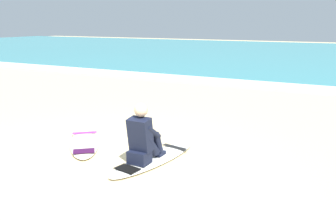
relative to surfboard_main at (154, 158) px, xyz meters
name	(u,v)px	position (x,y,z in m)	size (l,w,h in m)	color
ground_plane	(95,165)	(-0.75, -0.61, -0.04)	(80.00, 80.00, 0.00)	beige
sea	(302,54)	(-0.75, 21.70, 0.01)	(80.00, 28.00, 0.10)	teal
breaking_foam	(246,83)	(-0.75, 8.00, 0.02)	(80.00, 0.90, 0.11)	white
surfboard_main	(154,158)	(0.00, 0.00, 0.00)	(0.84, 2.10, 0.08)	white
surfer_seated	(143,139)	(-0.06, -0.25, 0.40)	(0.37, 0.70, 0.95)	black
surfboard_spare_near	(84,142)	(-1.57, 0.10, 0.00)	(1.56, 1.73, 0.08)	#EFE5C6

